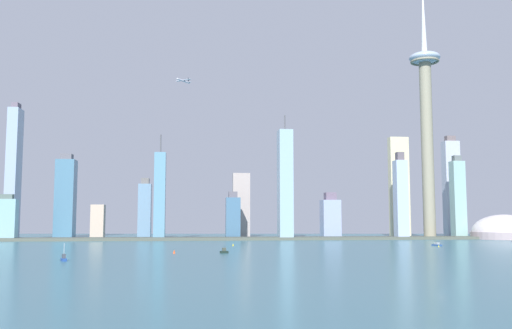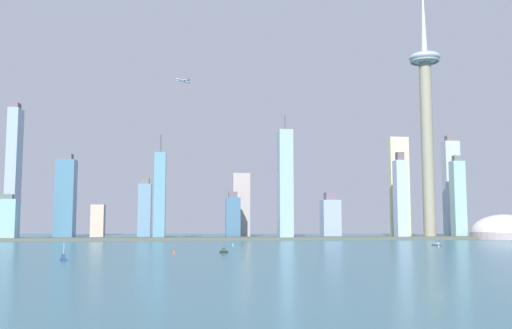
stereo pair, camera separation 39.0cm
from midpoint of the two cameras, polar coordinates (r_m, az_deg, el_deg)
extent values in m
plane|color=#366776|center=(211.26, 18.48, -12.31)|extent=(6000.00, 6000.00, 0.00)
cube|color=#4F554B|center=(705.73, 0.53, -7.59)|extent=(846.00, 40.54, 3.45)
cylinder|color=gray|center=(781.24, 17.14, 1.74)|extent=(15.85, 15.85, 245.32)
ellipsoid|color=#9FB1C8|center=(805.73, 16.88, 10.43)|extent=(41.44, 41.44, 15.25)
torus|color=gray|center=(804.29, 16.89, 10.06)|extent=(38.27, 38.27, 3.05)
cone|color=silver|center=(824.35, 16.76, 14.48)|extent=(7.92, 7.92, 106.09)
cylinder|color=#A18F93|center=(802.85, 24.10, -6.65)|extent=(85.42, 85.42, 9.41)
ellipsoid|color=silver|center=(802.74, 24.09, -6.32)|extent=(81.15, 81.15, 45.28)
cube|color=#7EACB8|center=(739.21, -24.27, -5.19)|extent=(24.90, 13.64, 50.10)
cube|color=#4F5F5A|center=(739.72, -24.18, -3.03)|extent=(14.94, 8.18, 5.89)
cube|color=teal|center=(838.05, -18.96, -3.31)|extent=(26.21, 26.35, 110.58)
cube|color=#5B5B64|center=(842.26, -18.83, 0.73)|extent=(15.73, 15.81, 8.38)
cube|color=#87B0AD|center=(806.40, 19.99, -3.40)|extent=(16.76, 15.25, 104.86)
cube|color=#596162|center=(810.24, 19.86, 0.58)|extent=(10.05, 9.15, 7.85)
cube|color=#A89993|center=(788.54, -1.54, -4.20)|extent=(24.20, 12.25, 90.94)
cube|color=#90A1C5|center=(769.93, 7.63, -5.57)|extent=(24.38, 24.31, 51.93)
cube|color=slate|center=(770.58, 7.60, -3.25)|extent=(14.63, 14.59, 10.43)
cube|color=#416989|center=(740.28, -2.41, -5.52)|extent=(18.77, 19.83, 54.34)
cube|color=#58555F|center=(741.01, -2.40, -3.11)|extent=(11.26, 11.90, 7.93)
cube|color=#A2B6D1|center=(751.88, 14.61, -3.50)|extent=(15.30, 15.67, 102.83)
cube|color=#5A5159|center=(755.98, 14.50, 0.81)|extent=(9.18, 9.40, 10.93)
cube|color=#5A8DA9|center=(718.30, -9.85, -3.20)|extent=(14.11, 21.50, 110.38)
cylinder|color=#4C4C51|center=(724.18, -9.76, 2.11)|extent=(1.60, 1.60, 23.85)
cube|color=#8DA2BD|center=(786.01, -23.63, -0.84)|extent=(13.56, 26.70, 169.98)
cube|color=#605563|center=(797.64, -23.37, 5.52)|extent=(8.13, 16.02, 7.43)
cube|color=#BEA893|center=(759.80, -15.92, -5.67)|extent=(16.87, 17.23, 44.83)
cube|color=beige|center=(815.58, 14.45, -2.26)|extent=(27.08, 12.54, 142.63)
cube|color=#6789A5|center=(759.44, -11.35, -4.73)|extent=(16.69, 22.62, 72.73)
cube|color=#625F5D|center=(761.08, -11.29, -1.69)|extent=(10.01, 13.57, 7.92)
cube|color=#ACB4C7|center=(872.79, 19.41, -2.36)|extent=(22.52, 15.98, 141.54)
cube|color=#63575A|center=(879.84, 19.25, 2.51)|extent=(13.51, 9.59, 8.09)
cube|color=#8DAFC5|center=(706.25, 2.99, -2.08)|extent=(17.34, 24.26, 139.00)
cylinder|color=#4C4C51|center=(715.59, 2.95, 4.28)|extent=(1.60, 1.60, 19.73)
cube|color=#284A86|center=(575.45, 18.03, -7.86)|extent=(7.05, 11.35, 1.30)
cube|color=#929D9D|center=(575.38, 18.03, -7.70)|extent=(4.14, 5.31, 1.89)
cube|color=navy|center=(367.89, -19.14, -9.20)|extent=(5.40, 8.65, 1.63)
cube|color=#3C434B|center=(367.75, -19.13, -8.87)|extent=(3.03, 4.05, 2.68)
cylinder|color=silver|center=(367.49, -19.10, -8.14)|extent=(0.24, 0.24, 6.63)
cube|color=black|center=(427.81, -3.31, -8.95)|extent=(6.64, 3.17, 1.75)
cube|color=#3D4338|center=(427.70, -3.31, -8.67)|extent=(3.02, 1.80, 2.42)
cone|color=yellow|center=(551.74, 18.20, -7.92)|extent=(1.14, 1.14, 2.06)
cone|color=yellow|center=(546.19, -2.38, -8.21)|extent=(1.46, 1.46, 2.34)
cone|color=#E54C19|center=(427.87, -8.41, -8.83)|extent=(1.95, 1.95, 2.72)
cylinder|color=silver|center=(726.57, -7.46, 8.50)|extent=(16.60, 20.44, 2.19)
sphere|color=silver|center=(717.47, -8.07, 8.69)|extent=(2.19, 2.19, 2.19)
cube|color=silver|center=(726.81, -7.46, 8.57)|extent=(19.99, 16.59, 0.50)
cube|color=silver|center=(734.35, -6.96, 8.37)|extent=(7.70, 6.71, 0.40)
cube|color=#2D333D|center=(735.15, -6.96, 8.61)|extent=(1.80, 2.12, 5.00)
camera|label=1|loc=(0.20, -90.02, 0.00)|focal=39.02mm
camera|label=2|loc=(0.20, 89.98, 0.00)|focal=39.02mm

